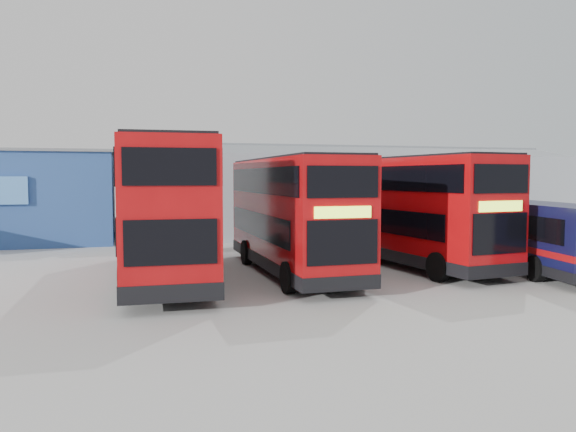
{
  "coord_description": "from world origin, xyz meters",
  "views": [
    {
      "loc": [
        -7.37,
        -16.79,
        3.68
      ],
      "look_at": [
        -1.06,
        4.85,
        2.1
      ],
      "focal_mm": 35.0,
      "sensor_mm": 36.0,
      "label": 1
    }
  ],
  "objects_px": {
    "double_decker_centre": "(291,216)",
    "office_block": "(2,196)",
    "maintenance_shed": "(351,192)",
    "single_decker_blue": "(522,235)",
    "double_decker_left": "(163,211)",
    "double_decker_right": "(407,212)"
  },
  "relations": [
    {
      "from": "double_decker_right",
      "to": "double_decker_centre",
      "type": "bearing_deg",
      "value": -179.49
    },
    {
      "from": "office_block",
      "to": "double_decker_right",
      "type": "relative_size",
      "value": 1.14
    },
    {
      "from": "double_decker_left",
      "to": "single_decker_blue",
      "type": "distance_m",
      "value": 14.12
    },
    {
      "from": "double_decker_left",
      "to": "double_decker_right",
      "type": "bearing_deg",
      "value": -175.94
    },
    {
      "from": "double_decker_centre",
      "to": "double_decker_right",
      "type": "distance_m",
      "value": 5.27
    },
    {
      "from": "maintenance_shed",
      "to": "office_block",
      "type": "bearing_deg",
      "value": -174.79
    },
    {
      "from": "maintenance_shed",
      "to": "single_decker_blue",
      "type": "xyz_separation_m",
      "value": [
        -0.07,
        -17.96,
        -1.27
      ]
    },
    {
      "from": "double_decker_centre",
      "to": "double_decker_left",
      "type": "bearing_deg",
      "value": 176.56
    },
    {
      "from": "double_decker_left",
      "to": "double_decker_right",
      "type": "xyz_separation_m",
      "value": [
        9.97,
        0.38,
        -0.2
      ]
    },
    {
      "from": "single_decker_blue",
      "to": "double_decker_left",
      "type": "bearing_deg",
      "value": 1.62
    },
    {
      "from": "single_decker_blue",
      "to": "maintenance_shed",
      "type": "bearing_deg",
      "value": -81.4
    },
    {
      "from": "double_decker_left",
      "to": "double_decker_centre",
      "type": "xyz_separation_m",
      "value": [
        4.74,
        -0.26,
        -0.25
      ]
    },
    {
      "from": "double_decker_centre",
      "to": "double_decker_right",
      "type": "relative_size",
      "value": 0.96
    },
    {
      "from": "office_block",
      "to": "double_decker_right",
      "type": "xyz_separation_m",
      "value": [
        17.93,
        -13.8,
        -0.35
      ]
    },
    {
      "from": "double_decker_centre",
      "to": "double_decker_right",
      "type": "xyz_separation_m",
      "value": [
        5.23,
        0.64,
        0.05
      ]
    },
    {
      "from": "double_decker_centre",
      "to": "office_block",
      "type": "bearing_deg",
      "value": 131.03
    },
    {
      "from": "maintenance_shed",
      "to": "double_decker_left",
      "type": "distance_m",
      "value": 21.43
    },
    {
      "from": "double_decker_left",
      "to": "double_decker_centre",
      "type": "relative_size",
      "value": 1.12
    },
    {
      "from": "double_decker_left",
      "to": "double_decker_centre",
      "type": "distance_m",
      "value": 4.75
    },
    {
      "from": "single_decker_blue",
      "to": "double_decker_centre",
      "type": "bearing_deg",
      "value": -0.43
    },
    {
      "from": "office_block",
      "to": "double_decker_centre",
      "type": "xyz_separation_m",
      "value": [
        12.7,
        -14.44,
        -0.4
      ]
    },
    {
      "from": "maintenance_shed",
      "to": "double_decker_centre",
      "type": "distance_m",
      "value": 18.9
    }
  ]
}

